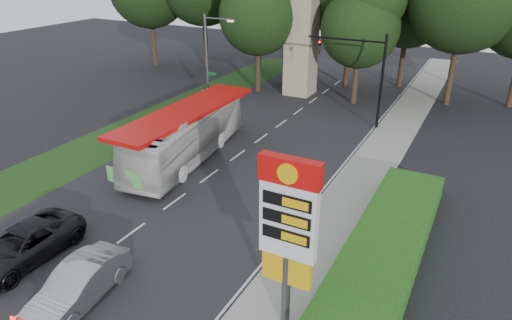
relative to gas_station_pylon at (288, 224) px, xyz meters
The scene contains 13 objects.
ground 10.41m from the gas_station_pylon, 167.77° to the right, with size 120.00×120.00×0.00m, color black.
road_surface 14.30m from the gas_station_pylon, 132.60° to the left, with size 14.00×80.00×0.02m, color black.
sidewalk_right 10.95m from the gas_station_pylon, 94.00° to the left, with size 3.00×80.00×0.12m, color gray.
grass_verge_left 25.01m from the gas_station_pylon, 139.44° to the left, with size 5.00×50.00×0.02m, color #193814.
hedge 7.49m from the gas_station_pylon, 69.05° to the left, with size 3.00×14.00×1.20m, color #1D4F15.
gas_station_pylon is the anchor object (origin of this frame).
traffic_signal_mast 22.29m from the gas_station_pylon, 99.09° to the left, with size 6.10×0.35×7.20m.
streetlight_signs 25.74m from the gas_station_pylon, 128.96° to the left, with size 2.75×0.98×8.00m.
monument 30.17m from the gas_station_pylon, 111.80° to the left, with size 3.00×3.00×10.05m.
tree_monument_right 28.32m from the gas_station_pylon, 101.71° to the left, with size 6.72×6.72×13.20m.
transit_bus 16.25m from the gas_station_pylon, 138.20° to the left, with size 2.86×12.23×3.41m, color silver.
sedan_silver 8.89m from the gas_station_pylon, 161.85° to the right, with size 1.68×4.81×1.58m, color #94969B.
suv_charcoal 12.68m from the gas_station_pylon, behind, with size 2.57×5.58×1.55m, color black.
Camera 1 is at (14.20, -9.80, 12.69)m, focal length 32.00 mm.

